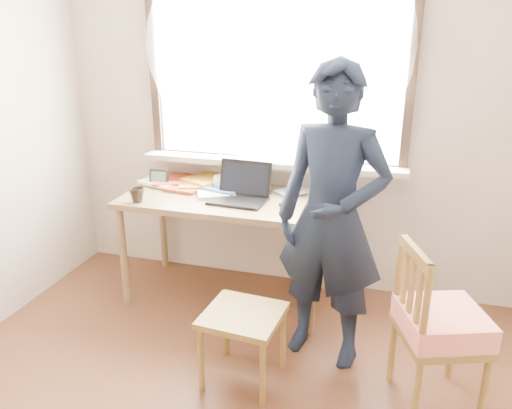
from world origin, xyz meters
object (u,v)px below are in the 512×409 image
(mug_dark, at_px, (137,195))
(work_chair, at_px, (243,323))
(side_chair, at_px, (439,324))
(laptop, at_px, (241,191))
(person, at_px, (332,219))
(desk, at_px, (227,208))
(mug_white, at_px, (222,183))

(mug_dark, xyz_separation_m, work_chair, (0.89, -0.57, -0.45))
(mug_dark, distance_m, side_chair, 1.96)
(mug_dark, height_order, work_chair, mug_dark)
(laptop, xyz_separation_m, side_chair, (1.23, -0.70, -0.35))
(side_chair, relative_size, person, 0.51)
(desk, height_order, mug_dark, mug_dark)
(laptop, distance_m, mug_dark, 0.68)
(desk, bearing_deg, work_chair, -65.98)
(mug_dark, bearing_deg, desk, 26.32)
(person, bearing_deg, laptop, 157.31)
(laptop, height_order, mug_white, laptop)
(work_chair, bearing_deg, mug_dark, 147.60)
(mug_dark, bearing_deg, side_chair, -14.20)
(mug_white, distance_m, side_chair, 1.70)
(side_chair, distance_m, person, 0.75)
(mug_white, xyz_separation_m, work_chair, (0.45, -0.96, -0.45))
(work_chair, height_order, side_chair, side_chair)
(mug_white, height_order, mug_dark, mug_white)
(desk, bearing_deg, person, -31.56)
(laptop, xyz_separation_m, mug_dark, (-0.63, -0.23, -0.01))
(mug_white, bearing_deg, work_chair, -64.97)
(work_chair, bearing_deg, laptop, 108.00)
(desk, height_order, work_chair, desk)
(mug_white, distance_m, mug_dark, 0.60)
(person, bearing_deg, side_chair, -13.28)
(mug_white, height_order, side_chair, side_chair)
(desk, distance_m, person, 0.91)
(desk, height_order, mug_white, mug_white)
(work_chair, bearing_deg, side_chair, 5.59)
(mug_dark, xyz_separation_m, side_chair, (1.87, -0.47, -0.34))
(laptop, bearing_deg, mug_white, 139.10)
(side_chair, height_order, person, person)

